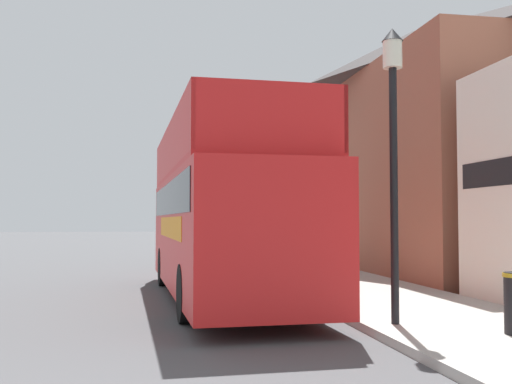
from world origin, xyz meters
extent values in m
plane|color=#4C4C4F|center=(0.00, 21.00, 0.00)|extent=(144.00, 144.00, 0.00)
cube|color=#ADAAA3|center=(6.26, 18.00, 0.07)|extent=(3.50, 108.00, 0.14)
cube|color=#935642|center=(11.00, 18.00, 3.44)|extent=(6.00, 16.00, 6.89)
pyramid|color=#383333|center=(11.00, 18.00, 8.01)|extent=(6.00, 16.00, 2.24)
cube|color=red|center=(2.73, 10.39, 1.55)|extent=(2.97, 10.39, 2.52)
cube|color=orange|center=(2.75, 9.87, 1.67)|extent=(2.79, 5.77, 0.45)
cube|color=black|center=(2.73, 10.39, 2.30)|extent=(2.97, 9.57, 0.70)
cube|color=red|center=(2.73, 10.39, 2.85)|extent=(2.94, 9.57, 0.10)
cube|color=red|center=(1.50, 10.33, 3.46)|extent=(0.48, 9.46, 1.11)
cube|color=red|center=(3.95, 10.44, 3.46)|extent=(0.48, 9.46, 1.11)
cube|color=red|center=(2.93, 5.69, 3.46)|extent=(2.53, 0.18, 1.11)
cube|color=red|center=(2.55, 14.40, 3.46)|extent=(2.59, 1.55, 1.11)
cylinder|color=black|center=(1.45, 13.52, 0.52)|extent=(0.33, 1.06, 1.05)
cylinder|color=black|center=(3.72, 13.62, 0.52)|extent=(0.33, 1.06, 1.05)
cylinder|color=black|center=(1.72, 7.35, 0.52)|extent=(0.33, 1.06, 1.05)
cylinder|color=black|center=(3.99, 7.45, 0.52)|extent=(0.33, 1.06, 1.05)
cube|color=maroon|center=(3.34, 17.92, 0.54)|extent=(2.06, 4.24, 0.72)
cube|color=black|center=(3.35, 17.80, 1.14)|extent=(1.72, 2.08, 0.49)
cylinder|color=black|center=(2.43, 19.16, 0.32)|extent=(0.24, 0.65, 0.64)
cylinder|color=black|center=(4.11, 19.25, 0.32)|extent=(0.24, 0.65, 0.64)
cylinder|color=black|center=(2.57, 16.59, 0.32)|extent=(0.24, 0.65, 0.64)
cylinder|color=black|center=(4.25, 16.69, 0.32)|extent=(0.24, 0.65, 0.64)
cylinder|color=black|center=(5.03, 5.88, 2.25)|extent=(0.13, 0.13, 4.22)
cylinder|color=silver|center=(5.03, 5.88, 4.58)|extent=(0.32, 0.32, 0.45)
cone|color=black|center=(5.03, 5.88, 4.92)|extent=(0.35, 0.35, 0.22)
cylinder|color=black|center=(5.07, 15.12, 2.17)|extent=(0.13, 0.13, 4.07)
cylinder|color=silver|center=(5.07, 15.12, 4.43)|extent=(0.32, 0.32, 0.45)
cone|color=black|center=(5.07, 15.12, 4.77)|extent=(0.35, 0.35, 0.22)
cylinder|color=black|center=(5.20, 24.36, 1.96)|extent=(0.13, 0.13, 3.63)
cylinder|color=silver|center=(5.20, 24.36, 4.00)|extent=(0.32, 0.32, 0.45)
cone|color=black|center=(5.20, 24.36, 4.33)|extent=(0.35, 0.35, 0.22)
camera|label=1|loc=(1.08, -3.41, 1.83)|focal=42.00mm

